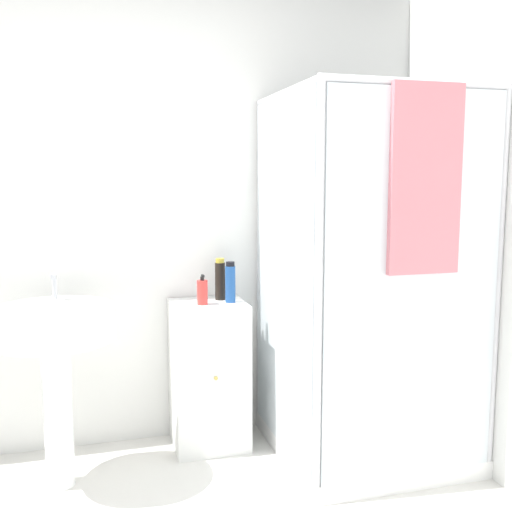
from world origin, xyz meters
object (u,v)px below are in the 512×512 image
(sink, at_px, (55,343))
(shampoo_bottle_blue, at_px, (230,283))
(shampoo_bottle_tall_black, at_px, (220,280))
(soap_dispenser, at_px, (202,292))

(sink, relative_size, shampoo_bottle_blue, 4.56)
(shampoo_bottle_tall_black, bearing_deg, soap_dispenser, -140.35)
(sink, xyz_separation_m, shampoo_bottle_blue, (0.88, 0.21, 0.20))
(soap_dispenser, height_order, shampoo_bottle_blue, shampoo_bottle_blue)
(sink, bearing_deg, shampoo_bottle_tall_black, 19.15)
(shampoo_bottle_tall_black, bearing_deg, shampoo_bottle_blue, -65.24)
(soap_dispenser, distance_m, shampoo_bottle_blue, 0.16)
(sink, distance_m, shampoo_bottle_tall_black, 0.91)
(shampoo_bottle_tall_black, bearing_deg, sink, -160.85)
(sink, bearing_deg, shampoo_bottle_blue, 13.52)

